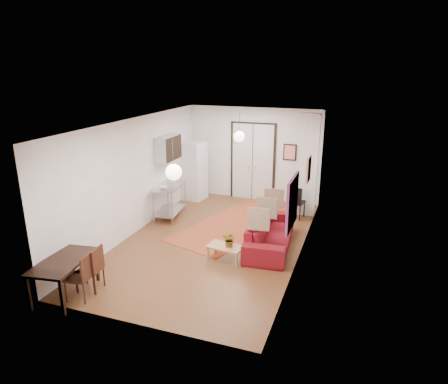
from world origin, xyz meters
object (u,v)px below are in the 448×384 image
(black_side_chair, at_px, (297,198))
(dining_chair_far, at_px, (81,271))
(dining_table, at_px, (63,264))
(coffee_table, at_px, (225,248))
(sofa, at_px, (270,233))
(fridge, at_px, (194,171))
(dining_chair_near, at_px, (92,263))
(kitchen_counter, at_px, (170,196))

(black_side_chair, bearing_deg, dining_chair_far, 71.13)
(dining_table, bearing_deg, dining_chair_far, 15.25)
(coffee_table, bearing_deg, sofa, 53.27)
(sofa, xyz_separation_m, dining_chair_far, (-2.79, -3.24, 0.17))
(fridge, relative_size, black_side_chair, 1.98)
(sofa, relative_size, fridge, 1.28)
(black_side_chair, bearing_deg, coffee_table, 82.90)
(coffee_table, xyz_separation_m, dining_chair_near, (-2.03, -1.91, 0.21))
(sofa, relative_size, coffee_table, 2.89)
(sofa, xyz_separation_m, dining_table, (-3.11, -3.33, 0.29))
(fridge, height_order, dining_chair_near, fridge)
(kitchen_counter, xyz_separation_m, black_side_chair, (3.36, 1.23, -0.06))
(kitchen_counter, distance_m, black_side_chair, 3.58)
(fridge, distance_m, dining_chair_far, 5.94)
(coffee_table, xyz_separation_m, dining_table, (-2.35, -2.31, 0.34))
(kitchen_counter, bearing_deg, coffee_table, -46.96)
(dining_chair_near, height_order, dining_chair_far, same)
(coffee_table, bearing_deg, fridge, 122.50)
(coffee_table, height_order, dining_table, dining_table)
(fridge, relative_size, dining_chair_far, 2.08)
(kitchen_counter, bearing_deg, dining_chair_near, -92.24)
(dining_chair_near, bearing_deg, coffee_table, 125.01)
(sofa, relative_size, dining_table, 1.71)
(dining_chair_far, bearing_deg, sofa, 131.01)
(dining_chair_near, bearing_deg, dining_table, -47.15)
(fridge, bearing_deg, dining_chair_near, -78.73)
(kitchen_counter, relative_size, black_side_chair, 1.37)
(sofa, xyz_separation_m, kitchen_counter, (-3.11, 0.95, 0.26))
(sofa, distance_m, coffee_table, 1.27)
(sofa, xyz_separation_m, black_side_chair, (0.25, 2.18, 0.20))
(dining_chair_far, bearing_deg, fridge, 174.88)
(kitchen_counter, relative_size, fridge, 0.69)
(dining_table, xyz_separation_m, black_side_chair, (3.36, 5.51, -0.09))
(kitchen_counter, bearing_deg, dining_chair_far, -92.59)
(coffee_table, relative_size, dining_table, 0.59)
(dining_chair_near, xyz_separation_m, black_side_chair, (3.04, 5.11, 0.03))
(dining_table, relative_size, black_side_chair, 1.49)
(coffee_table, distance_m, kitchen_counter, 3.09)
(black_side_chair, bearing_deg, fridge, 2.13)
(fridge, bearing_deg, coffee_table, -49.50)
(dining_table, height_order, black_side_chair, black_side_chair)
(coffee_table, bearing_deg, dining_chair_far, -132.47)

